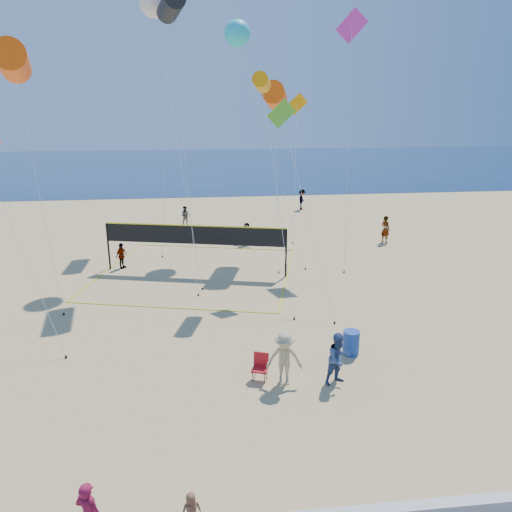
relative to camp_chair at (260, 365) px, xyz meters
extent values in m
plane|color=tan|center=(-1.03, -3.47, -0.53)|extent=(120.00, 120.00, 0.00)
cube|color=#10274F|center=(-1.03, 58.53, -0.52)|extent=(140.00, 50.00, 0.03)
imported|color=brown|center=(-2.23, -6.50, 0.49)|extent=(0.46, 0.34, 0.85)
imported|color=navy|center=(2.52, -0.51, 0.36)|extent=(1.05, 0.95, 1.79)
imported|color=tan|center=(0.74, -0.36, 0.38)|extent=(1.28, 0.87, 1.83)
imported|color=gray|center=(-6.26, 12.52, 0.20)|extent=(0.73, 0.91, 1.45)
imported|color=gray|center=(1.17, 16.44, 0.20)|extent=(1.37, 1.12, 1.46)
imported|color=gray|center=(10.29, 15.91, 0.37)|extent=(0.71, 0.79, 1.80)
imported|color=gray|center=(-2.87, 22.15, 0.21)|extent=(0.78, 0.65, 1.49)
imported|color=gray|center=(6.97, 26.86, 0.34)|extent=(1.05, 1.29, 1.74)
cube|color=#B5141B|center=(-0.03, -0.09, -0.11)|extent=(0.64, 0.61, 0.06)
cube|color=#B5141B|center=(0.04, 0.11, 0.16)|extent=(0.50, 0.22, 0.51)
cylinder|color=black|center=(-0.29, -0.19, -0.30)|extent=(0.11, 0.25, 0.66)
cylinder|color=black|center=(-0.16, 0.16, -0.30)|extent=(0.11, 0.25, 0.66)
cylinder|color=black|center=(0.10, -0.33, -0.30)|extent=(0.11, 0.25, 0.66)
cylinder|color=black|center=(0.22, 0.02, -0.30)|extent=(0.11, 0.25, 0.66)
cylinder|color=navy|center=(3.54, 1.36, -0.07)|extent=(0.78, 0.78, 0.91)
cylinder|color=black|center=(-6.90, 12.42, 0.78)|extent=(0.10, 0.10, 2.62)
cylinder|color=black|center=(2.62, 10.03, 0.78)|extent=(0.10, 0.10, 2.62)
cube|color=black|center=(-2.14, 11.23, 1.60)|extent=(9.52, 2.41, 0.98)
cube|color=yellow|center=(-2.14, 11.23, 2.12)|extent=(9.53, 2.42, 0.06)
cube|color=yellow|center=(-3.34, 6.47, -0.52)|extent=(9.72, 2.49, 0.02)
cube|color=yellow|center=(-0.95, 15.99, -0.52)|extent=(9.72, 2.49, 0.02)
cylinder|color=#F24F07|center=(-9.35, 8.47, 10.02)|extent=(2.01, 3.33, 1.70)
cylinder|color=silver|center=(-8.64, 7.35, 4.77)|extent=(1.44, 2.27, 10.50)
cylinder|color=black|center=(-7.93, 6.23, -0.48)|extent=(0.08, 0.08, 0.10)
cylinder|color=black|center=(-2.89, 12.77, 12.95)|extent=(1.61, 2.73, 1.40)
cylinder|color=silver|center=(-2.47, 10.29, 6.23)|extent=(0.87, 4.97, 13.44)
cylinder|color=black|center=(-2.04, 7.81, -0.48)|extent=(0.08, 0.08, 0.10)
cylinder|color=orange|center=(1.25, 9.64, 9.28)|extent=(1.11, 1.86, 0.95)
cylinder|color=silver|center=(1.64, 7.11, 4.40)|extent=(0.81, 5.07, 9.77)
cylinder|color=black|center=(2.04, 4.58, -0.48)|extent=(0.08, 0.08, 0.10)
cylinder|color=silver|center=(-8.31, 3.49, 3.21)|extent=(2.88, 2.52, 7.38)
cylinder|color=black|center=(-6.88, 2.25, -0.48)|extent=(0.08, 0.08, 0.10)
cube|color=green|center=(2.25, 9.99, 7.87)|extent=(1.43, 0.25, 1.41)
cylinder|color=silver|center=(2.95, 6.98, 3.69)|extent=(1.42, 6.04, 8.36)
cylinder|color=black|center=(3.65, 3.96, -0.48)|extent=(0.08, 0.08, 0.10)
cube|color=#C42AAD|center=(6.91, 14.63, 12.44)|extent=(1.55, 1.06, 1.84)
cylinder|color=silver|center=(6.41, 12.46, 5.98)|extent=(1.03, 4.36, 12.92)
cylinder|color=black|center=(5.90, 10.28, -0.48)|extent=(0.08, 0.08, 0.10)
sphere|color=silver|center=(-3.87, 15.05, 13.46)|extent=(1.87, 1.87, 1.57)
cylinder|color=silver|center=(-2.85, 11.83, 6.49)|extent=(2.05, 6.47, 13.95)
cylinder|color=black|center=(-1.84, 8.60, -0.48)|extent=(0.08, 0.08, 0.10)
sphere|color=#1ECCDF|center=(0.82, 18.09, 12.37)|extent=(2.10, 2.10, 1.58)
cylinder|color=silver|center=(2.37, 14.58, 5.95)|extent=(3.11, 7.05, 12.86)
cylinder|color=black|center=(3.92, 11.06, -0.48)|extent=(0.08, 0.08, 0.10)
cylinder|color=green|center=(-3.29, 20.99, 14.31)|extent=(1.11, 2.43, 1.31)
cylinder|color=silver|center=(-3.72, 17.65, 6.91)|extent=(0.88, 6.69, 14.79)
cylinder|color=black|center=(-4.15, 14.31, -0.48)|extent=(0.08, 0.08, 0.10)
cube|color=orange|center=(5.88, 24.51, 8.22)|extent=(1.70, 0.24, 1.67)
cylinder|color=silver|center=(5.05, 20.43, 3.87)|extent=(1.68, 8.16, 8.71)
cylinder|color=black|center=(4.21, 16.36, -0.48)|extent=(0.08, 0.08, 0.10)
cylinder|color=#F24F07|center=(2.73, 15.20, 8.73)|extent=(1.96, 3.29, 1.68)
cylinder|color=silver|center=(2.54, 12.92, 4.12)|extent=(0.40, 4.57, 9.22)
cylinder|color=black|center=(2.35, 10.64, -0.48)|extent=(0.08, 0.08, 0.10)
camera|label=1|loc=(-1.87, -14.73, 8.46)|focal=35.00mm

